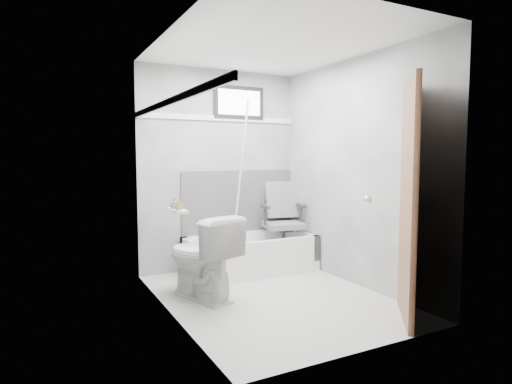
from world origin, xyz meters
TOP-DOWN VIEW (x-y plane):
  - floor at (0.00, 0.00)m, footprint 2.60×2.60m
  - ceiling at (0.00, 0.00)m, footprint 2.60×2.60m
  - wall_back at (0.00, 1.30)m, footprint 2.00×0.02m
  - wall_front at (0.00, -1.30)m, footprint 2.00×0.02m
  - wall_left at (-1.00, 0.00)m, footprint 0.02×2.60m
  - wall_right at (1.00, 0.00)m, footprint 0.02×2.60m
  - bathtub at (0.23, 0.93)m, footprint 1.50×0.70m
  - office_chair at (0.71, 0.98)m, footprint 0.63×0.63m
  - toilet at (-0.62, 0.29)m, footprint 0.68×0.92m
  - door at (0.98, -1.28)m, footprint 0.78×0.78m
  - window at (0.25, 1.29)m, footprint 0.66×0.04m
  - backerboard at (0.25, 1.29)m, footprint 1.50×0.02m
  - trim_back at (0.00, 1.29)m, footprint 2.00×0.02m
  - trim_left at (-0.99, 0.00)m, footprint 0.02×2.60m
  - pole at (0.15, 1.06)m, footprint 0.02×0.49m
  - shelf at (-0.93, 0.03)m, footprint 0.10×0.32m
  - soap_bottle_a at (-0.94, -0.05)m, footprint 0.06×0.06m
  - soap_bottle_b at (-0.94, 0.09)m, footprint 0.10×0.10m
  - faucet at (-0.20, 1.27)m, footprint 0.26×0.10m

SIDE VIEW (x-z plane):
  - floor at x=0.00m, z-range 0.00..0.00m
  - bathtub at x=0.23m, z-range 0.00..0.42m
  - toilet at x=-0.62m, z-range 0.00..0.80m
  - faucet at x=-0.20m, z-range 0.47..0.63m
  - office_chair at x=0.71m, z-range 0.12..1.05m
  - backerboard at x=0.25m, z-range 0.41..1.19m
  - shelf at x=-0.93m, z-range 0.89..0.91m
  - soap_bottle_b at x=-0.94m, z-range 0.91..1.01m
  - soap_bottle_a at x=-0.94m, z-range 0.91..1.02m
  - door at x=0.98m, z-range 0.00..2.00m
  - pole at x=0.15m, z-range 0.10..2.00m
  - wall_back at x=0.00m, z-range 0.00..2.40m
  - wall_front at x=0.00m, z-range 0.00..2.40m
  - wall_left at x=-1.00m, z-range 0.00..2.40m
  - wall_right at x=1.00m, z-range 0.00..2.40m
  - trim_back at x=0.00m, z-range 1.79..1.85m
  - trim_left at x=-0.99m, z-range 1.79..1.85m
  - window at x=0.25m, z-range 1.82..2.22m
  - ceiling at x=0.00m, z-range 2.40..2.40m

